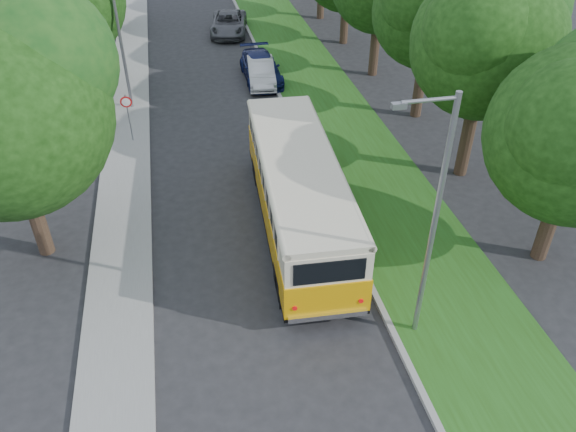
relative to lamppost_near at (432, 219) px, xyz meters
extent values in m
plane|color=#262629|center=(-4.21, 2.50, -4.37)|extent=(120.00, 120.00, 0.00)
cube|color=gray|center=(-0.61, 7.50, -4.29)|extent=(0.20, 70.00, 0.15)
cube|color=#275215|center=(1.74, 7.50, -4.30)|extent=(4.50, 70.00, 0.13)
cube|color=gray|center=(-9.01, 7.50, -4.31)|extent=(2.20, 70.00, 0.12)
cylinder|color=#332319|center=(5.95, 2.50, -2.70)|extent=(0.56, 0.56, 3.35)
sphere|color=#13350C|center=(5.07, 1.77, 1.32)|extent=(4.09, 4.09, 4.09)
cylinder|color=#332319|center=(5.75, 8.50, -2.24)|extent=(0.56, 0.56, 4.26)
sphere|color=#13350C|center=(5.75, 8.50, 1.54)|extent=(5.98, 5.98, 5.98)
sphere|color=#13350C|center=(6.80, 9.10, 2.73)|extent=(4.49, 4.49, 4.49)
sphere|color=#13350C|center=(4.86, 7.75, 2.29)|extent=(4.19, 4.19, 4.19)
cylinder|color=#332319|center=(6.08, 14.50, -2.39)|extent=(0.56, 0.56, 3.95)
sphere|color=#13350C|center=(6.08, 14.50, 1.13)|extent=(5.61, 5.61, 5.61)
sphere|color=#13350C|center=(5.24, 13.80, 1.83)|extent=(3.92, 3.92, 3.92)
cylinder|color=#332319|center=(5.69, 20.50, -2.44)|extent=(0.56, 0.56, 3.86)
cylinder|color=#332319|center=(5.59, 26.50, -2.58)|extent=(0.56, 0.56, 3.58)
cylinder|color=#332319|center=(-11.71, 6.50, -2.53)|extent=(0.56, 0.56, 3.68)
sphere|color=#13350C|center=(-11.71, 6.50, 1.18)|extent=(6.80, 6.80, 6.80)
sphere|color=#13350C|center=(-10.52, 7.18, 2.54)|extent=(5.10, 5.10, 5.10)
cylinder|color=#332319|center=(-11.71, 20.50, -2.53)|extent=(0.56, 0.56, 3.68)
cylinder|color=#332319|center=(-11.71, 32.50, -2.53)|extent=(0.56, 0.56, 3.68)
cylinder|color=gray|center=(0.09, 0.00, -0.37)|extent=(0.16, 0.16, 8.00)
cylinder|color=gray|center=(-0.61, 0.00, 3.48)|extent=(1.40, 0.10, 0.10)
cube|color=gray|center=(-1.36, 0.00, 3.41)|extent=(0.35, 0.16, 0.14)
cylinder|color=gray|center=(-8.81, 18.50, -0.62)|extent=(0.16, 0.16, 7.50)
cylinder|color=gray|center=(-8.71, 14.50, -3.12)|extent=(0.06, 0.06, 2.50)
cone|color=red|center=(-8.71, 14.46, -2.22)|extent=(0.56, 0.02, 0.56)
cone|color=white|center=(-8.71, 14.44, -2.22)|extent=(0.40, 0.02, 0.40)
imported|color=#A1A0A4|center=(-1.21, 13.39, -3.60)|extent=(2.37, 4.71, 1.54)
imported|color=silver|center=(-1.29, 20.56, -3.66)|extent=(1.88, 4.44, 1.43)
imported|color=#121C51|center=(-1.21, 21.02, -3.62)|extent=(2.11, 5.17, 1.50)
imported|color=#4F5156|center=(-2.03, 30.17, -3.63)|extent=(3.36, 5.68, 1.48)
camera|label=1|loc=(-6.27, -11.09, 8.86)|focal=35.00mm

